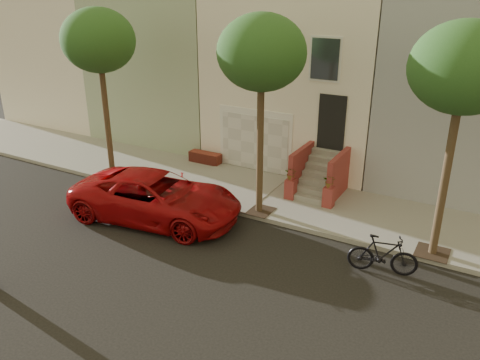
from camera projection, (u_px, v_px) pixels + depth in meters
The scene contains 8 objects.
ground at pixel (163, 261), 13.44m from camera, with size 90.00×90.00×0.00m, color black.
sidewalk at pixel (253, 191), 17.72m from camera, with size 40.00×3.70×0.15m, color gray.
house_row at pixel (316, 70), 21.06m from camera, with size 33.10×11.70×7.00m.
tree_left at pixel (98, 42), 17.07m from camera, with size 2.70×2.57×6.30m.
tree_mid at pixel (262, 54), 14.12m from camera, with size 2.70×2.57×6.30m.
tree_right at pixel (464, 70), 11.62m from camera, with size 2.70×2.57×6.30m.
pickup_truck at pixel (156, 197), 15.56m from camera, with size 2.57×5.57×1.55m, color #9A0A0D.
motorcycle at pixel (383, 255), 12.71m from camera, with size 0.52×1.83×1.10m, color black.
Camera 1 is at (7.55, -9.01, 7.22)m, focal length 36.05 mm.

